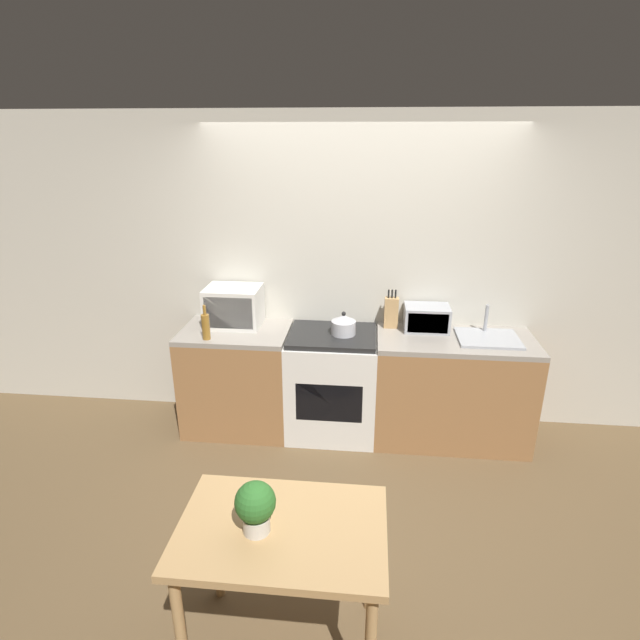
{
  "coord_description": "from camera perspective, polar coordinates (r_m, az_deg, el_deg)",
  "views": [
    {
      "loc": [
        0.1,
        -2.86,
        2.42
      ],
      "look_at": [
        -0.27,
        0.77,
        1.05
      ],
      "focal_mm": 28.0,
      "sensor_mm": 36.0,
      "label": 1
    }
  ],
  "objects": [
    {
      "name": "ground_plane",
      "position": [
        3.75,
        3.08,
        -19.68
      ],
      "size": [
        16.0,
        16.0,
        0.0
      ],
      "primitive_type": "plane",
      "color": "brown"
    },
    {
      "name": "stove_range",
      "position": [
        4.23,
        1.37,
        -7.24
      ],
      "size": [
        0.73,
        0.62,
        0.9
      ],
      "color": "silver",
      "rests_on": "ground_plane"
    },
    {
      "name": "toaster_oven",
      "position": [
        4.17,
        12.08,
        0.21
      ],
      "size": [
        0.36,
        0.25,
        0.2
      ],
      "color": "#999BA0",
      "rests_on": "counter_right_run"
    },
    {
      "name": "knife_block",
      "position": [
        4.16,
        8.14,
        0.88
      ],
      "size": [
        0.11,
        0.07,
        0.33
      ],
      "color": "tan",
      "rests_on": "counter_right_run"
    },
    {
      "name": "counter_left_run",
      "position": [
        4.36,
        -9.35,
        -6.61
      ],
      "size": [
        0.88,
        0.62,
        0.9
      ],
      "color": "olive",
      "rests_on": "ground_plane"
    },
    {
      "name": "kettle",
      "position": [
        4.0,
        2.7,
        -0.53
      ],
      "size": [
        0.2,
        0.2,
        0.19
      ],
      "color": "#B7B7BC",
      "rests_on": "stove_range"
    },
    {
      "name": "bottle",
      "position": [
        3.99,
        -12.93,
        -0.69
      ],
      "size": [
        0.06,
        0.06,
        0.28
      ],
      "color": "olive",
      "rests_on": "counter_left_run"
    },
    {
      "name": "counter_right_run",
      "position": [
        4.28,
        14.77,
        -7.59
      ],
      "size": [
        1.24,
        0.62,
        0.9
      ],
      "color": "olive",
      "rests_on": "ground_plane"
    },
    {
      "name": "microwave",
      "position": [
        4.22,
        -9.83,
        1.54
      ],
      "size": [
        0.45,
        0.35,
        0.33
      ],
      "color": "silver",
      "rests_on": "counter_left_run"
    },
    {
      "name": "dining_table",
      "position": [
        2.51,
        -4.33,
        -24.24
      ],
      "size": [
        0.95,
        0.64,
        0.76
      ],
      "color": "tan",
      "rests_on": "ground_plane"
    },
    {
      "name": "sink_basin",
      "position": [
        4.14,
        18.65,
        -1.88
      ],
      "size": [
        0.47,
        0.4,
        0.24
      ],
      "color": "#999BA0",
      "rests_on": "counter_right_run"
    },
    {
      "name": "potted_plant",
      "position": [
        2.34,
        -7.39,
        -20.28
      ],
      "size": [
        0.18,
        0.18,
        0.25
      ],
      "color": "beige",
      "rests_on": "dining_table"
    },
    {
      "name": "wall_back",
      "position": [
        4.22,
        4.26,
        5.14
      ],
      "size": [
        10.0,
        0.06,
        2.6
      ],
      "color": "beige",
      "rests_on": "ground_plane"
    }
  ]
}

